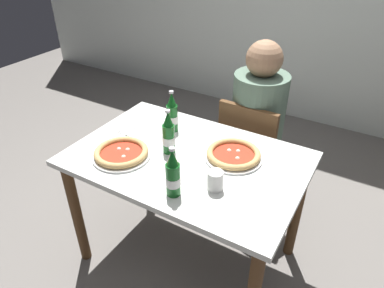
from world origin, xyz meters
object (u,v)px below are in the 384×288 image
at_px(beer_bottle_left, 169,135).
at_px(paper_cup, 215,181).
at_px(pizza_marinara_far, 234,155).
at_px(beer_bottle_center, 173,175).
at_px(pizza_margherita_near, 121,153).
at_px(napkin_with_cutlery, 132,127).
at_px(diner_seated, 256,134).
at_px(dining_table_main, 187,174).
at_px(chair_behind_table, 251,150).
at_px(beer_bottle_right, 172,114).

relative_size(beer_bottle_left, paper_cup, 2.60).
relative_size(pizza_marinara_far, paper_cup, 3.14).
bearing_deg(beer_bottle_center, pizza_margherita_near, 164.55).
distance_m(napkin_with_cutlery, paper_cup, 0.72).
bearing_deg(diner_seated, beer_bottle_left, -109.56).
height_order(dining_table_main, napkin_with_cutlery, napkin_with_cutlery).
height_order(pizza_marinara_far, beer_bottle_left, beer_bottle_left).
bearing_deg(paper_cup, beer_bottle_center, -139.02).
height_order(pizza_margherita_near, pizza_marinara_far, same).
bearing_deg(diner_seated, paper_cup, -82.28).
relative_size(chair_behind_table, paper_cup, 8.95).
distance_m(pizza_marinara_far, beer_bottle_left, 0.35).
height_order(diner_seated, beer_bottle_center, diner_seated).
relative_size(diner_seated, pizza_marinara_far, 4.05).
relative_size(diner_seated, pizza_margherita_near, 4.02).
distance_m(beer_bottle_center, paper_cup, 0.20).
height_order(diner_seated, beer_bottle_left, diner_seated).
height_order(diner_seated, beer_bottle_right, diner_seated).
bearing_deg(beer_bottle_right, beer_bottle_center, -56.32).
distance_m(beer_bottle_left, beer_bottle_center, 0.34).
bearing_deg(chair_behind_table, pizza_margherita_near, 63.79).
distance_m(dining_table_main, chair_behind_table, 0.64).
bearing_deg(beer_bottle_center, beer_bottle_right, 123.68).
relative_size(pizza_margherita_near, beer_bottle_right, 1.22).
relative_size(pizza_marinara_far, beer_bottle_left, 1.21).
height_order(pizza_marinara_far, beer_bottle_center, beer_bottle_center).
relative_size(beer_bottle_left, napkin_with_cutlery, 1.30).
distance_m(dining_table_main, diner_seated, 0.68).
bearing_deg(beer_bottle_left, napkin_with_cutlery, 163.14).
bearing_deg(pizza_marinara_far, beer_bottle_center, -106.20).
relative_size(beer_bottle_right, napkin_with_cutlery, 1.30).
distance_m(pizza_marinara_far, beer_bottle_right, 0.44).
height_order(beer_bottle_right, napkin_with_cutlery, beer_bottle_right).
xyz_separation_m(pizza_marinara_far, beer_bottle_center, (-0.11, -0.39, 0.08)).
xyz_separation_m(pizza_margherita_near, napkin_with_cutlery, (-0.14, 0.26, -0.02)).
height_order(dining_table_main, paper_cup, paper_cup).
bearing_deg(chair_behind_table, pizza_marinara_far, 101.54).
relative_size(diner_seated, beer_bottle_left, 4.89).
relative_size(chair_behind_table, napkin_with_cutlery, 4.47).
bearing_deg(napkin_with_cutlery, dining_table_main, -11.89).
distance_m(dining_table_main, napkin_with_cutlery, 0.46).
bearing_deg(chair_behind_table, paper_cup, 100.59).
relative_size(beer_bottle_left, beer_bottle_right, 1.00).
bearing_deg(napkin_with_cutlery, pizza_margherita_near, -61.26).
relative_size(diner_seated, beer_bottle_right, 4.89).
bearing_deg(pizza_marinara_far, paper_cup, -83.38).
relative_size(pizza_margherita_near, pizza_marinara_far, 1.01).
relative_size(chair_behind_table, pizza_marinara_far, 2.85).
height_order(dining_table_main, diner_seated, diner_seated).
xyz_separation_m(diner_seated, pizza_marinara_far, (0.08, -0.55, 0.19)).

